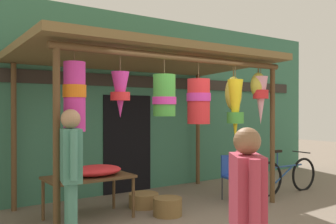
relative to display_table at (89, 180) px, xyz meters
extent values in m
plane|color=#756656|center=(1.10, -1.11, -0.61)|extent=(30.00, 30.00, 0.00)
cube|color=#387056|center=(1.10, 1.47, 1.24)|extent=(12.17, 0.25, 3.70)
cube|color=#2D2823|center=(1.10, 1.32, 1.68)|extent=(10.95, 0.04, 0.24)
cube|color=black|center=(1.44, 1.33, 0.39)|extent=(1.10, 0.03, 2.00)
cylinder|color=brown|center=(-0.84, -0.97, 0.64)|extent=(0.09, 0.09, 2.49)
cylinder|color=brown|center=(3.18, -0.97, 0.64)|extent=(0.09, 0.09, 2.49)
cylinder|color=brown|center=(-0.84, 1.17, 0.64)|extent=(0.09, 0.09, 2.49)
cylinder|color=brown|center=(3.18, 1.17, 0.64)|extent=(0.09, 0.09, 2.49)
cylinder|color=brown|center=(1.17, -0.97, 1.88)|extent=(4.22, 0.10, 0.10)
cylinder|color=brown|center=(1.17, 1.17, 2.03)|extent=(4.22, 0.10, 0.10)
cube|color=olive|center=(1.17, 0.10, 2.00)|extent=(4.52, 2.64, 0.23)
cylinder|color=brown|center=(-0.58, -0.90, 1.77)|extent=(0.01, 0.01, 0.12)
cylinder|color=#D13399|center=(-0.58, -0.90, 1.27)|extent=(0.27, 0.27, 0.89)
cylinder|color=orange|center=(-0.58, -0.90, 1.34)|extent=(0.30, 0.30, 0.16)
cylinder|color=brown|center=(0.08, -0.88, 1.73)|extent=(0.01, 0.01, 0.21)
cone|color=#D13399|center=(0.08, -0.88, 1.30)|extent=(0.25, 0.25, 0.64)
cylinder|color=red|center=(0.08, -0.88, 1.29)|extent=(0.27, 0.27, 0.11)
cylinder|color=brown|center=(0.77, -0.96, 1.73)|extent=(0.01, 0.01, 0.22)
cylinder|color=green|center=(0.77, -0.96, 1.31)|extent=(0.33, 0.33, 0.61)
cylinder|color=#D13399|center=(0.77, -0.96, 1.23)|extent=(0.35, 0.35, 0.11)
cylinder|color=brown|center=(1.47, -0.91, 1.71)|extent=(0.01, 0.01, 0.25)
cylinder|color=red|center=(1.47, -0.91, 1.23)|extent=(0.36, 0.36, 0.71)
cylinder|color=#D13399|center=(1.47, -0.91, 1.30)|extent=(0.39, 0.39, 0.13)
cylinder|color=brown|center=(2.22, -0.98, 1.72)|extent=(0.01, 0.01, 0.23)
cone|color=yellow|center=(2.22, -0.98, 1.09)|extent=(0.26, 0.26, 1.04)
cylinder|color=green|center=(2.22, -0.98, 0.96)|extent=(0.28, 0.28, 0.19)
cylinder|color=brown|center=(2.85, -0.98, 1.76)|extent=(0.01, 0.01, 0.14)
cone|color=pink|center=(2.85, -0.98, 1.26)|extent=(0.25, 0.25, 0.86)
cylinder|color=red|center=(2.85, -0.98, 1.37)|extent=(0.27, 0.27, 0.15)
cylinder|color=#4C3D23|center=(2.83, -0.94, 1.80)|extent=(0.02, 0.02, 0.07)
ellipsoid|color=gold|center=(2.83, -0.94, 1.53)|extent=(0.30, 0.25, 0.46)
cylinder|color=#4C3D23|center=(2.29, -0.86, 1.75)|extent=(0.02, 0.02, 0.17)
ellipsoid|color=gold|center=(2.29, -0.86, 1.38)|extent=(0.31, 0.26, 0.58)
cube|color=brown|center=(0.00, 0.00, 0.05)|extent=(1.31, 0.77, 0.04)
cylinder|color=brown|center=(-0.61, -0.33, -0.29)|extent=(0.05, 0.05, 0.63)
cylinder|color=brown|center=(0.61, -0.33, -0.29)|extent=(0.05, 0.05, 0.63)
cylinder|color=brown|center=(-0.61, 0.33, -0.29)|extent=(0.05, 0.05, 0.63)
cylinder|color=brown|center=(0.61, 0.33, -0.29)|extent=(0.05, 0.05, 0.63)
ellipsoid|color=red|center=(0.10, -0.05, 0.15)|extent=(0.84, 0.58, 0.17)
ellipsoid|color=yellow|center=(0.22, -0.11, 0.16)|extent=(0.38, 0.29, 0.12)
cube|color=#2347A8|center=(2.71, -0.50, -0.17)|extent=(0.47, 0.47, 0.04)
cube|color=#2347A8|center=(2.75, -0.32, 0.03)|extent=(0.40, 0.11, 0.40)
cylinder|color=#333338|center=(2.50, -0.64, -0.39)|extent=(0.03, 0.03, 0.44)
cylinder|color=#333338|center=(2.85, -0.71, -0.39)|extent=(0.03, 0.03, 0.44)
cylinder|color=#333338|center=(2.57, -0.29, -0.39)|extent=(0.03, 0.03, 0.44)
cylinder|color=#333338|center=(2.92, -0.36, -0.39)|extent=(0.03, 0.03, 0.44)
cylinder|color=brown|center=(1.11, -0.56, -0.46)|extent=(0.47, 0.47, 0.29)
cylinder|color=olive|center=(1.07, 0.11, -0.49)|extent=(0.52, 0.52, 0.24)
torus|color=black|center=(4.56, -0.66, -0.28)|extent=(0.71, 0.09, 0.71)
torus|color=black|center=(3.53, -0.61, -0.28)|extent=(0.71, 0.09, 0.71)
cylinder|color=navy|center=(4.05, -0.63, -0.06)|extent=(0.88, 0.08, 0.04)
cylinder|color=navy|center=(3.95, -0.63, -0.23)|extent=(0.50, 0.06, 0.31)
cylinder|color=navy|center=(3.76, -0.62, 0.10)|extent=(0.03, 0.03, 0.30)
cube|color=black|center=(3.76, -0.62, 0.26)|extent=(0.20, 0.09, 0.05)
cylinder|color=#262628|center=(4.49, -0.66, 0.20)|extent=(0.05, 0.44, 0.02)
cylinder|color=#4C8E7A|center=(-0.72, -1.09, -0.18)|extent=(0.13, 0.13, 0.85)
cylinder|color=#4C8E7A|center=(-0.76, -1.26, -0.18)|extent=(0.13, 0.13, 0.85)
cube|color=#4C8E7A|center=(-0.74, -1.17, 0.56)|extent=(0.30, 0.44, 0.64)
cylinder|color=#4C8E7A|center=(-0.68, -0.93, 0.59)|extent=(0.08, 0.08, 0.57)
cylinder|color=#4C8E7A|center=(-0.80, -1.42, 0.59)|extent=(0.08, 0.08, 0.57)
sphere|color=tan|center=(-0.74, -1.17, 0.99)|extent=(0.23, 0.23, 0.23)
cube|color=#B23347|center=(-0.20, -3.49, 0.46)|extent=(0.41, 0.45, 0.58)
cylinder|color=#B23347|center=(-0.35, -3.70, 0.49)|extent=(0.08, 0.08, 0.52)
cylinder|color=#B23347|center=(-0.05, -3.28, 0.49)|extent=(0.08, 0.08, 0.52)
sphere|color=#896042|center=(-0.20, -3.49, 0.86)|extent=(0.21, 0.21, 0.21)
camera|label=1|loc=(-2.40, -5.53, 1.11)|focal=40.53mm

